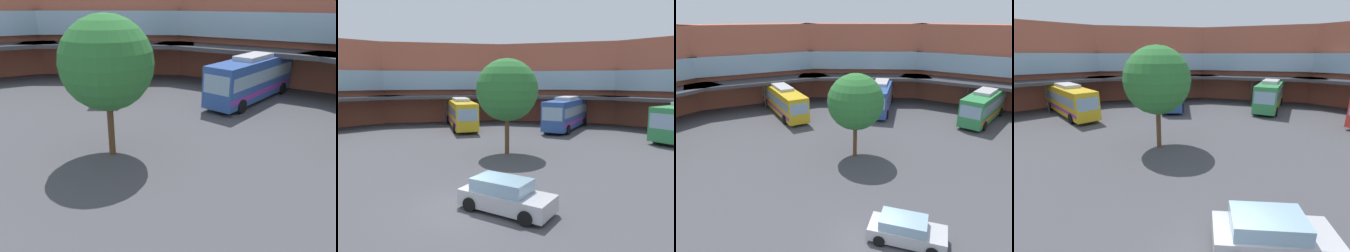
% 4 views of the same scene
% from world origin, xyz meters
% --- Properties ---
extents(station_building, '(77.81, 45.30, 11.11)m').
position_xyz_m(station_building, '(-0.00, 20.17, 5.58)').
color(station_building, '#AD5942').
rests_on(station_building, ground).
extents(bus_1, '(4.61, 11.39, 3.98)m').
position_xyz_m(bus_1, '(2.22, 26.10, 2.01)').
color(bus_1, '#2D519E').
rests_on(bus_1, ground).
extents(bus_3, '(8.43, 11.85, 3.74)m').
position_xyz_m(bus_3, '(-10.77, 23.88, 1.89)').
color(bus_3, gold).
rests_on(bus_3, ground).
extents(bus_5, '(8.22, 9.55, 3.88)m').
position_xyz_m(bus_5, '(14.45, 21.85, 1.96)').
color(bus_5, '#338C4C').
rests_on(bus_5, ground).
extents(parked_car, '(4.72, 2.93, 1.53)m').
position_xyz_m(parked_car, '(1.75, 0.35, 0.74)').
color(parked_car, '#B7B7BC').
rests_on(parked_car, ground).
extents(plaza_tree, '(5.00, 5.00, 7.71)m').
position_xyz_m(plaza_tree, '(-1.24, 11.42, 5.20)').
color(plaza_tree, brown).
rests_on(plaza_tree, ground).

